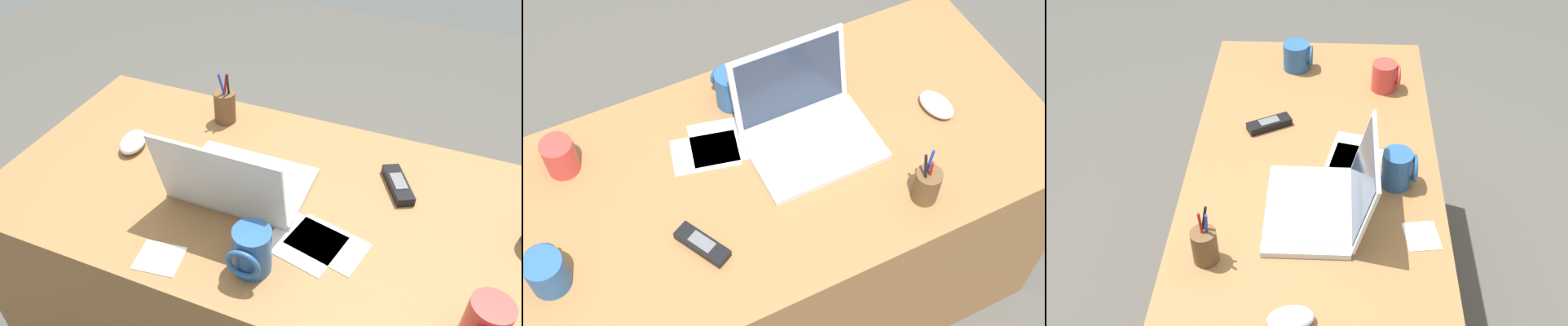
{
  "view_description": "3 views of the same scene",
  "coord_description": "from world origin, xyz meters",
  "views": [
    {
      "loc": [
        -0.29,
        0.87,
        1.6
      ],
      "look_at": [
        0.1,
        -0.05,
        0.78
      ],
      "focal_mm": 34.8,
      "sensor_mm": 36.0,
      "label": 1
    },
    {
      "loc": [
        -0.42,
        -0.94,
        2.18
      ],
      "look_at": [
        0.01,
        -0.05,
        0.81
      ],
      "focal_mm": 48.73,
      "sensor_mm": 36.0,
      "label": 2
    },
    {
      "loc": [
        1.32,
        0.04,
        1.96
      ],
      "look_at": [
        0.04,
        -0.01,
        0.84
      ],
      "focal_mm": 44.21,
      "sensor_mm": 36.0,
      "label": 3
    }
  ],
  "objects": [
    {
      "name": "coffee_mug_white",
      "position": [
        -0.58,
        -0.07,
        0.79
      ],
      "size": [
        0.09,
        0.1,
        0.1
      ],
      "color": "#26518C",
      "rests_on": "desk"
    },
    {
      "name": "desk",
      "position": [
        0.0,
        0.0,
        0.37
      ],
      "size": [
        1.5,
        0.72,
        0.74
      ],
      "primitive_type": "cube",
      "color": "olive",
      "rests_on": "ground"
    },
    {
      "name": "coffee_mug_tall",
      "position": [
        -0.46,
        0.22,
        0.79
      ],
      "size": [
        0.08,
        0.09,
        0.1
      ],
      "color": "#C63833",
      "rests_on": "desk"
    },
    {
      "name": "paper_note_right",
      "position": [
        0.2,
        0.29,
        0.74
      ],
      "size": [
        0.11,
        0.1,
        0.0
      ],
      "primitive_type": "cube",
      "rotation": [
        0.0,
        0.0,
        0.14
      ],
      "color": "white",
      "rests_on": "desk"
    },
    {
      "name": "laptop",
      "position": [
        0.12,
        0.04,
        0.79
      ],
      "size": [
        0.32,
        0.28,
        0.23
      ],
      "color": "silver",
      "rests_on": "desk"
    },
    {
      "name": "coffee_mug_spare",
      "position": [
        0.0,
        0.24,
        0.8
      ],
      "size": [
        0.08,
        0.1,
        0.11
      ],
      "color": "#26518C",
      "rests_on": "desk"
    },
    {
      "name": "pen_holder",
      "position": [
        0.29,
        -0.25,
        0.79
      ],
      "size": [
        0.06,
        0.06,
        0.17
      ],
      "color": "brown",
      "rests_on": "desk"
    },
    {
      "name": "paper_note_near_laptop",
      "position": [
        -0.08,
        0.12,
        0.74
      ],
      "size": [
        0.18,
        0.17,
        0.0
      ],
      "primitive_type": "cube",
      "rotation": [
        0.0,
        0.0,
        -0.23
      ],
      "color": "white",
      "rests_on": "desk"
    },
    {
      "name": "cordless_phone",
      "position": [
        -0.24,
        -0.14,
        0.75
      ],
      "size": [
        0.1,
        0.14,
        0.03
      ],
      "color": "black",
      "rests_on": "desk"
    },
    {
      "name": "paper_note_left",
      "position": [
        -0.13,
        0.11,
        0.74
      ],
      "size": [
        0.19,
        0.15,
        0.0
      ],
      "primitive_type": "cube",
      "rotation": [
        0.0,
        0.0,
        -0.23
      ],
      "color": "white",
      "rests_on": "desk"
    },
    {
      "name": "computer_mouse",
      "position": [
        0.47,
        -0.03,
        0.76
      ],
      "size": [
        0.09,
        0.12,
        0.04
      ],
      "primitive_type": "ellipsoid",
      "rotation": [
        0.0,
        0.0,
        0.2
      ],
      "color": "silver",
      "rests_on": "desk"
    }
  ]
}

